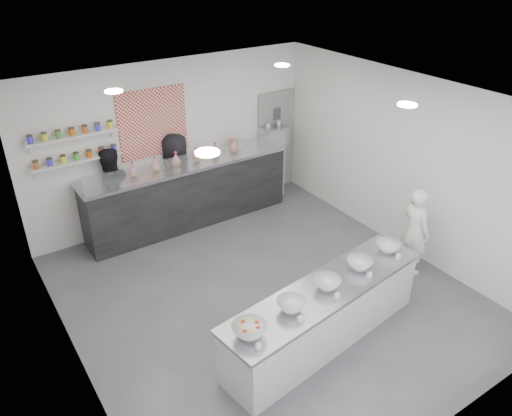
{
  "coord_description": "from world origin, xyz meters",
  "views": [
    {
      "loc": [
        -3.48,
        -4.96,
        4.79
      ],
      "look_at": [
        0.09,
        0.4,
        1.29
      ],
      "focal_mm": 35.0,
      "sensor_mm": 36.0,
      "label": 1
    }
  ],
  "objects_px": {
    "espresso_machine": "(273,137)",
    "woman_prep": "(415,231)",
    "staff_left": "(111,195)",
    "staff_right": "(177,178)",
    "prep_counter": "(325,314)",
    "back_bar": "(189,194)",
    "espresso_ledge": "(251,176)"
  },
  "relations": [
    {
      "from": "back_bar",
      "to": "espresso_ledge",
      "type": "distance_m",
      "value": 1.5
    },
    {
      "from": "prep_counter",
      "to": "staff_left",
      "type": "relative_size",
      "value": 1.84
    },
    {
      "from": "back_bar",
      "to": "staff_right",
      "type": "height_order",
      "value": "staff_right"
    },
    {
      "from": "back_bar",
      "to": "woman_prep",
      "type": "distance_m",
      "value": 4.05
    },
    {
      "from": "staff_left",
      "to": "staff_right",
      "type": "bearing_deg",
      "value": 179.57
    },
    {
      "from": "back_bar",
      "to": "woman_prep",
      "type": "relative_size",
      "value": 2.68
    },
    {
      "from": "espresso_ledge",
      "to": "espresso_machine",
      "type": "bearing_deg",
      "value": 0.0
    },
    {
      "from": "espresso_ledge",
      "to": "staff_left",
      "type": "distance_m",
      "value": 2.86
    },
    {
      "from": "prep_counter",
      "to": "staff_left",
      "type": "bearing_deg",
      "value": 101.09
    },
    {
      "from": "espresso_ledge",
      "to": "espresso_machine",
      "type": "distance_m",
      "value": 0.91
    },
    {
      "from": "woman_prep",
      "to": "staff_right",
      "type": "xyz_separation_m",
      "value": [
        -2.36,
        3.61,
        0.13
      ]
    },
    {
      "from": "woman_prep",
      "to": "staff_left",
      "type": "height_order",
      "value": "staff_left"
    },
    {
      "from": "prep_counter",
      "to": "back_bar",
      "type": "height_order",
      "value": "back_bar"
    },
    {
      "from": "espresso_machine",
      "to": "woman_prep",
      "type": "distance_m",
      "value": 3.59
    },
    {
      "from": "espresso_ledge",
      "to": "staff_left",
      "type": "relative_size",
      "value": 0.82
    },
    {
      "from": "back_bar",
      "to": "staff_right",
      "type": "xyz_separation_m",
      "value": [
        -0.1,
        0.25,
        0.25
      ]
    },
    {
      "from": "espresso_ledge",
      "to": "espresso_machine",
      "type": "height_order",
      "value": "espresso_machine"
    },
    {
      "from": "back_bar",
      "to": "staff_right",
      "type": "bearing_deg",
      "value": 110.81
    },
    {
      "from": "espresso_machine",
      "to": "staff_right",
      "type": "relative_size",
      "value": 0.31
    },
    {
      "from": "espresso_ledge",
      "to": "staff_left",
      "type": "xyz_separation_m",
      "value": [
        -2.84,
        0.07,
        0.34
      ]
    },
    {
      "from": "staff_left",
      "to": "staff_right",
      "type": "xyz_separation_m",
      "value": [
        1.26,
        0.0,
        0.0
      ]
    },
    {
      "from": "woman_prep",
      "to": "staff_right",
      "type": "relative_size",
      "value": 0.85
    },
    {
      "from": "espresso_machine",
      "to": "woman_prep",
      "type": "height_order",
      "value": "woman_prep"
    },
    {
      "from": "espresso_machine",
      "to": "staff_left",
      "type": "distance_m",
      "value": 3.42
    },
    {
      "from": "espresso_ledge",
      "to": "staff_right",
      "type": "bearing_deg",
      "value": 177.47
    },
    {
      "from": "prep_counter",
      "to": "staff_right",
      "type": "height_order",
      "value": "staff_right"
    },
    {
      "from": "prep_counter",
      "to": "staff_left",
      "type": "height_order",
      "value": "staff_left"
    },
    {
      "from": "woman_prep",
      "to": "espresso_machine",
      "type": "bearing_deg",
      "value": 8.67
    },
    {
      "from": "back_bar",
      "to": "staff_left",
      "type": "height_order",
      "value": "staff_left"
    },
    {
      "from": "back_bar",
      "to": "staff_left",
      "type": "bearing_deg",
      "value": 169.35
    },
    {
      "from": "woman_prep",
      "to": "staff_left",
      "type": "relative_size",
      "value": 0.85
    },
    {
      "from": "back_bar",
      "to": "espresso_machine",
      "type": "height_order",
      "value": "espresso_machine"
    }
  ]
}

